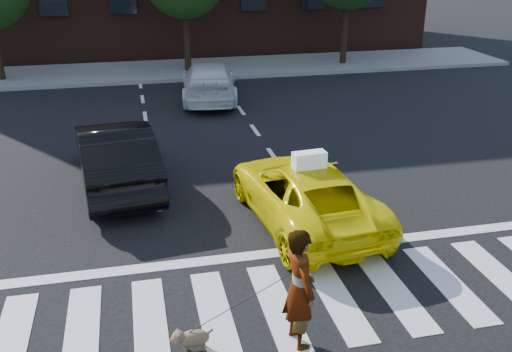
# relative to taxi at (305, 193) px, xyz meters

# --- Properties ---
(ground) EXTENTS (120.00, 120.00, 0.00)m
(ground) POSITION_rel_taxi_xyz_m (-1.29, -2.76, -0.63)
(ground) COLOR black
(ground) RESTS_ON ground
(crosswalk) EXTENTS (13.00, 2.40, 0.01)m
(crosswalk) POSITION_rel_taxi_xyz_m (-1.29, -2.76, -0.63)
(crosswalk) COLOR silver
(crosswalk) RESTS_ON ground
(stop_line) EXTENTS (12.00, 0.30, 0.01)m
(stop_line) POSITION_rel_taxi_xyz_m (-1.29, -1.16, -0.63)
(stop_line) COLOR silver
(stop_line) RESTS_ON ground
(sidewalk_far) EXTENTS (30.00, 4.00, 0.15)m
(sidewalk_far) POSITION_rel_taxi_xyz_m (-1.29, 14.74, -0.56)
(sidewalk_far) COLOR slate
(sidewalk_far) RESTS_ON ground
(taxi) EXTENTS (2.51, 4.73, 1.27)m
(taxi) POSITION_rel_taxi_xyz_m (0.00, 0.00, 0.00)
(taxi) COLOR #FFE805
(taxi) RESTS_ON ground
(black_sedan) EXTENTS (2.14, 4.75, 1.51)m
(black_sedan) POSITION_rel_taxi_xyz_m (-3.76, 2.73, 0.12)
(black_sedan) COLOR black
(black_sedan) RESTS_ON ground
(white_suv) EXTENTS (2.39, 4.77, 1.33)m
(white_suv) POSITION_rel_taxi_xyz_m (-0.54, 9.86, 0.03)
(white_suv) COLOR silver
(white_suv) RESTS_ON ground
(woman) EXTENTS (0.54, 0.73, 1.83)m
(woman) POSITION_rel_taxi_xyz_m (-1.22, -3.65, 0.28)
(woman) COLOR #999999
(woman) RESTS_ON ground
(dog) EXTENTS (0.62, 0.25, 0.35)m
(dog) POSITION_rel_taxi_xyz_m (-2.75, -3.50, -0.43)
(dog) COLOR brown
(dog) RESTS_ON ground
(taxi_sign) EXTENTS (0.67, 0.34, 0.32)m
(taxi_sign) POSITION_rel_taxi_xyz_m (0.00, -0.20, 0.79)
(taxi_sign) COLOR white
(taxi_sign) RESTS_ON taxi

